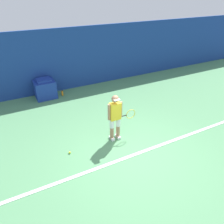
% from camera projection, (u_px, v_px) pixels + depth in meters
% --- Properties ---
extents(ground_plane, '(24.00, 24.00, 0.00)m').
position_uv_depth(ground_plane, '(133.00, 154.00, 6.43)').
color(ground_plane, '#518C5B').
extents(back_wall, '(24.00, 0.10, 2.80)m').
position_uv_depth(back_wall, '(70.00, 59.00, 9.99)').
color(back_wall, navy).
rests_on(back_wall, ground_plane).
extents(court_baseline, '(21.60, 0.10, 0.01)m').
position_uv_depth(court_baseline, '(134.00, 155.00, 6.40)').
color(court_baseline, white).
rests_on(court_baseline, ground_plane).
extents(tennis_player, '(0.96, 0.29, 1.55)m').
position_uv_depth(tennis_player, '(115.00, 116.00, 6.69)').
color(tennis_player, '#A37556').
rests_on(tennis_player, ground_plane).
extents(tennis_ball, '(0.07, 0.07, 0.07)m').
position_uv_depth(tennis_ball, '(70.00, 153.00, 6.46)').
color(tennis_ball, '#D1E533').
rests_on(tennis_ball, ground_plane).
extents(covered_chair, '(0.87, 0.77, 0.87)m').
position_uv_depth(covered_chair, '(45.00, 89.00, 9.56)').
color(covered_chair, navy).
rests_on(covered_chair, ground_plane).
extents(water_bottle, '(0.09, 0.09, 0.24)m').
position_uv_depth(water_bottle, '(62.00, 93.00, 9.88)').
color(water_bottle, orange).
rests_on(water_bottle, ground_plane).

